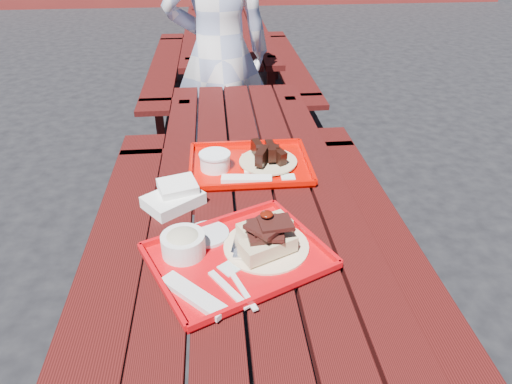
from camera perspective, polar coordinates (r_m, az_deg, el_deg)
ground at (r=2.24m, az=-0.37°, el=-16.00°), size 60.00×60.00×0.00m
picnic_table_near at (r=1.87m, az=-0.43°, el=-4.37°), size 1.41×2.40×0.75m
picnic_table_far at (r=4.44m, az=-3.71°, el=17.33°), size 1.41×2.40×0.75m
near_tray at (r=1.40m, az=-2.77°, el=-6.83°), size 0.62×0.56×0.16m
far_tray at (r=1.88m, az=-1.03°, el=3.65°), size 0.50×0.39×0.08m
white_cloth at (r=1.67m, az=-10.14°, el=-0.53°), size 0.24×0.23×0.08m
person at (r=2.98m, az=-4.62°, el=16.79°), size 0.69×0.49×1.80m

